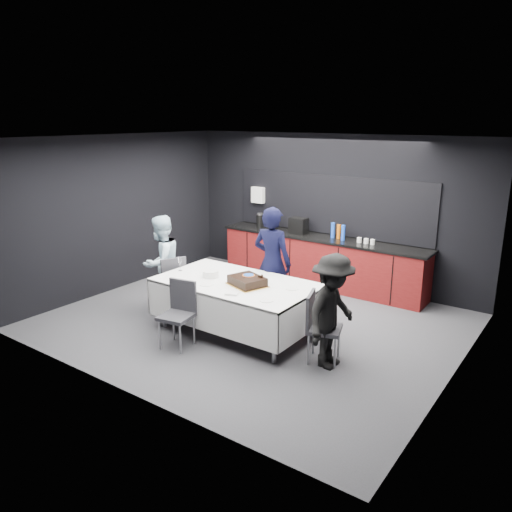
{
  "coord_description": "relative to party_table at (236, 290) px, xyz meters",
  "views": [
    {
      "loc": [
        4.23,
        -5.84,
        3.1
      ],
      "look_at": [
        0.0,
        0.1,
        1.05
      ],
      "focal_mm": 35.0,
      "sensor_mm": 36.0,
      "label": 1
    }
  ],
  "objects": [
    {
      "name": "person_left",
      "position": [
        -1.59,
        0.06,
        0.14
      ],
      "size": [
        0.65,
        0.8,
        1.56
      ],
      "primitive_type": "imported",
      "rotation": [
        0.0,
        0.0,
        -1.49
      ],
      "color": "#C2E4F4",
      "rests_on": "ground"
    },
    {
      "name": "ground",
      "position": [
        0.0,
        0.4,
        -0.64
      ],
      "size": [
        6.0,
        6.0,
        0.0
      ],
      "primitive_type": "plane",
      "color": "#414246",
      "rests_on": "ground"
    },
    {
      "name": "loose_plate_right_a",
      "position": [
        0.83,
        0.2,
        0.14
      ],
      "size": [
        0.18,
        0.18,
        0.01
      ],
      "primitive_type": "cylinder",
      "color": "white",
      "rests_on": "party_table"
    },
    {
      "name": "cake_assembly",
      "position": [
        0.24,
        -0.04,
        0.2
      ],
      "size": [
        0.63,
        0.57,
        0.16
      ],
      "color": "gold",
      "rests_on": "party_table"
    },
    {
      "name": "party_table",
      "position": [
        0.0,
        0.0,
        0.0
      ],
      "size": [
        2.32,
        1.32,
        0.78
      ],
      "color": "#99999E",
      "rests_on": "ground"
    },
    {
      "name": "loose_plate_far",
      "position": [
        0.06,
        0.36,
        0.14
      ],
      "size": [
        0.21,
        0.21,
        0.01
      ],
      "primitive_type": "cylinder",
      "color": "white",
      "rests_on": "party_table"
    },
    {
      "name": "room_shell",
      "position": [
        0.0,
        0.4,
        1.22
      ],
      "size": [
        6.04,
        5.04,
        2.82
      ],
      "color": "white",
      "rests_on": "ground"
    },
    {
      "name": "person_center",
      "position": [
        0.1,
        0.8,
        0.25
      ],
      "size": [
        0.67,
        0.46,
        1.77
      ],
      "primitive_type": "imported",
      "rotation": [
        0.0,
        0.0,
        3.2
      ],
      "color": "black",
      "rests_on": "ground"
    },
    {
      "name": "plate_stack",
      "position": [
        -0.44,
        -0.05,
        0.19
      ],
      "size": [
        0.24,
        0.24,
        0.1
      ],
      "primitive_type": "cylinder",
      "color": "white",
      "rests_on": "party_table"
    },
    {
      "name": "person_right",
      "position": [
        1.63,
        -0.15,
        0.1
      ],
      "size": [
        0.56,
        0.97,
        1.49
      ],
      "primitive_type": "imported",
      "rotation": [
        0.0,
        0.0,
        1.56
      ],
      "color": "black",
      "rests_on": "ground"
    },
    {
      "name": "chair_near",
      "position": [
        -0.36,
        -0.82,
        -0.11
      ],
      "size": [
        0.49,
        0.49,
        0.92
      ],
      "color": "#2F2F34",
      "rests_on": "ground"
    },
    {
      "name": "chair_right",
      "position": [
        1.43,
        -0.12,
        -0.11
      ],
      "size": [
        0.53,
        0.53,
        0.92
      ],
      "color": "#2F2F34",
      "rests_on": "ground"
    },
    {
      "name": "kitchenette",
      "position": [
        -0.02,
        2.62,
        -0.1
      ],
      "size": [
        4.1,
        0.64,
        2.05
      ],
      "color": "#5B0E0E",
      "rests_on": "ground"
    },
    {
      "name": "loose_plate_right_b",
      "position": [
        0.8,
        -0.4,
        0.14
      ],
      "size": [
        0.18,
        0.18,
        0.01
      ],
      "primitive_type": "cylinder",
      "color": "white",
      "rests_on": "party_table"
    },
    {
      "name": "fork_pile",
      "position": [
        0.29,
        -0.48,
        0.15
      ],
      "size": [
        0.2,
        0.17,
        0.03
      ],
      "primitive_type": "cube",
      "rotation": [
        0.0,
        0.0,
        0.38
      ],
      "color": "white",
      "rests_on": "party_table"
    },
    {
      "name": "loose_plate_near",
      "position": [
        -0.26,
        -0.35,
        0.14
      ],
      "size": [
        0.21,
        0.21,
        0.01
      ],
      "primitive_type": "cylinder",
      "color": "white",
      "rests_on": "party_table"
    },
    {
      "name": "chair_left",
      "position": [
        -1.35,
        0.04,
        -0.11
      ],
      "size": [
        0.55,
        0.55,
        0.92
      ],
      "color": "#2F2F34",
      "rests_on": "ground"
    },
    {
      "name": "champagne_flute",
      "position": [
        -1.03,
        -0.08,
        0.3
      ],
      "size": [
        0.06,
        0.06,
        0.22
      ],
      "color": "white",
      "rests_on": "party_table"
    }
  ]
}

